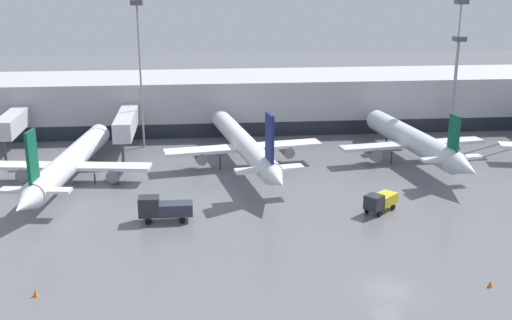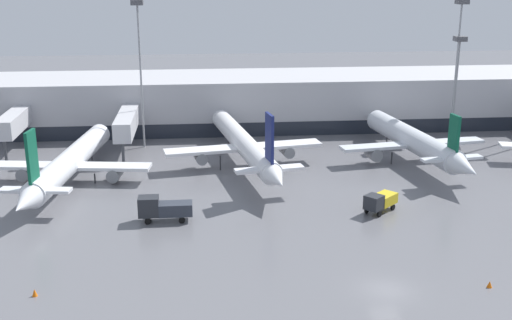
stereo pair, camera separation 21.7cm
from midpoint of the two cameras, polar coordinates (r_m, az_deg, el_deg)
The scene contains 12 objects.
ground_plane at distance 58.84m, azimuth 11.50°, elevation -11.25°, with size 320.00×320.00×0.00m, color slate.
terminal_building at distance 114.74m, azimuth 2.83°, elevation 5.34°, with size 160.00×31.23×9.00m.
parked_jet_0 at distance 90.40m, azimuth -1.15°, elevation 1.43°, with size 22.68×37.66×10.54m.
parked_jet_3 at distance 95.76m, azimuth 13.72°, elevation 1.71°, with size 22.02×33.23×9.29m.
parked_jet_4 at distance 87.68m, azimuth -16.32°, elevation -0.20°, with size 21.48×35.77×10.00m.
service_truck_0 at distance 72.35m, azimuth -8.34°, elevation -4.24°, with size 5.99×2.04×2.90m.
service_truck_1 at distance 75.66m, azimuth 10.89°, elevation -3.57°, with size 4.68×4.48×2.37m.
traffic_cone_0 at distance 61.64m, azimuth 20.01°, elevation -10.31°, with size 0.48×0.48×0.61m.
traffic_cone_3 at distance 59.70m, azimuth -19.12°, elevation -11.10°, with size 0.47×0.47×0.67m.
apron_light_mast_1 at distance 99.51m, azimuth -10.48°, elevation 10.81°, with size 1.80×1.80×22.63m.
apron_light_mast_3 at distance 109.63m, azimuth 17.53°, elevation 10.78°, with size 1.80×1.80×22.40m.
apron_light_mast_4 at distance 110.55m, azimuth 17.46°, elevation 8.74°, with size 1.80×1.80×16.54m.
Camera 1 is at (-16.32, -49.47, 27.41)m, focal length 45.00 mm.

